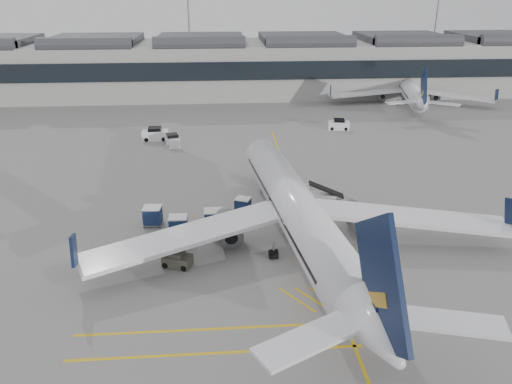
{
  "coord_description": "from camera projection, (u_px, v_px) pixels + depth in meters",
  "views": [
    {
      "loc": [
        1.43,
        -38.68,
        22.28
      ],
      "look_at": [
        4.74,
        5.13,
        4.0
      ],
      "focal_mm": 35.0,
      "sensor_mm": 36.0,
      "label": 1
    }
  ],
  "objects": [
    {
      "name": "light_masts",
      "position": [
        203.0,
        21.0,
        117.57
      ],
      "size": [
        113.0,
        0.6,
        25.45
      ],
      "color": "slate",
      "rests_on": "ground"
    },
    {
      "name": "baggage_cart_b",
      "position": [
        213.0,
        219.0,
        48.91
      ],
      "size": [
        1.9,
        1.57,
        1.99
      ],
      "rotation": [
        0.0,
        0.0,
        0.01
      ],
      "color": "gray",
      "rests_on": "ground"
    },
    {
      "name": "service_van_mid",
      "position": [
        172.0,
        140.0,
        74.47
      ],
      "size": [
        2.57,
        3.81,
        1.79
      ],
      "rotation": [
        0.0,
        0.0,
        1.83
      ],
      "color": "white",
      "rests_on": "ground"
    },
    {
      "name": "safety_cone_nose",
      "position": [
        285.0,
        164.0,
        66.48
      ],
      "size": [
        0.33,
        0.33,
        0.45
      ],
      "primitive_type": "cone",
      "color": "#F24C0A",
      "rests_on": "ground"
    },
    {
      "name": "baggage_cart_a",
      "position": [
        243.0,
        205.0,
        52.28
      ],
      "size": [
        2.01,
        1.86,
        1.71
      ],
      "rotation": [
        0.0,
        0.0,
        -0.39
      ],
      "color": "gray",
      "rests_on": "ground"
    },
    {
      "name": "belt_loader",
      "position": [
        315.0,
        195.0,
        55.52
      ],
      "size": [
        5.41,
        2.24,
        2.17
      ],
      "rotation": [
        0.0,
        0.0,
        -0.12
      ],
      "color": "silver",
      "rests_on": "ground"
    },
    {
      "name": "ground",
      "position": [
        207.0,
        257.0,
        44.07
      ],
      "size": [
        220.0,
        220.0,
        0.0
      ],
      "primitive_type": "plane",
      "color": "gray",
      "rests_on": "ground"
    },
    {
      "name": "ramp_agent_a",
      "position": [
        283.0,
        211.0,
        51.03
      ],
      "size": [
        0.73,
        0.65,
        1.67
      ],
      "primitive_type": "imported",
      "rotation": [
        0.0,
        0.0,
        0.52
      ],
      "color": "orange",
      "rests_on": "ground"
    },
    {
      "name": "airliner_main",
      "position": [
        298.0,
        213.0,
        44.87
      ],
      "size": [
        38.56,
        42.33,
        11.27
      ],
      "rotation": [
        0.0,
        0.0,
        0.11
      ],
      "color": "white",
      "rests_on": "ground"
    },
    {
      "name": "service_van_left",
      "position": [
        155.0,
        134.0,
        77.11
      ],
      "size": [
        3.97,
        2.06,
        2.01
      ],
      "rotation": [
        0.0,
        0.0,
        0.03
      ],
      "color": "white",
      "rests_on": "ground"
    },
    {
      "name": "baggage_cart_d",
      "position": [
        153.0,
        215.0,
        49.63
      ],
      "size": [
        2.01,
        1.72,
        1.98
      ],
      "rotation": [
        0.0,
        0.0,
        -0.09
      ],
      "color": "gray",
      "rests_on": "ground"
    },
    {
      "name": "terminal",
      "position": [
        211.0,
        66.0,
        107.93
      ],
      "size": [
        200.0,
        20.45,
        12.4
      ],
      "color": "#9E9E99",
      "rests_on": "ground"
    },
    {
      "name": "pushback_tug",
      "position": [
        177.0,
        260.0,
        42.54
      ],
      "size": [
        2.72,
        2.18,
        1.33
      ],
      "rotation": [
        0.0,
        0.0,
        -0.37
      ],
      "color": "#4E4E42",
      "rests_on": "ground"
    },
    {
      "name": "ramp_agent_b",
      "position": [
        218.0,
        230.0,
        46.9
      ],
      "size": [
        1.03,
        0.88,
        1.87
      ],
      "primitive_type": "imported",
      "rotation": [
        0.0,
        0.0,
        3.35
      ],
      "color": "orange",
      "rests_on": "ground"
    },
    {
      "name": "safety_cone_engine",
      "position": [
        372.0,
        222.0,
        50.14
      ],
      "size": [
        0.34,
        0.34,
        0.47
      ],
      "primitive_type": "cone",
      "color": "#F24C0A",
      "rests_on": "ground"
    },
    {
      "name": "airliner_far",
      "position": [
        410.0,
        90.0,
        100.22
      ],
      "size": [
        31.75,
        35.04,
        9.43
      ],
      "rotation": [
        0.0,
        0.0,
        -0.21
      ],
      "color": "white",
      "rests_on": "ground"
    },
    {
      "name": "apron_markings",
      "position": [
        301.0,
        207.0,
        53.97
      ],
      "size": [
        0.25,
        60.0,
        0.01
      ],
      "primitive_type": "cube",
      "color": "gold",
      "rests_on": "ground"
    },
    {
      "name": "service_van_right",
      "position": [
        339.0,
        125.0,
        82.89
      ],
      "size": [
        3.64,
        2.21,
        1.76
      ],
      "rotation": [
        0.0,
        0.0,
        -0.15
      ],
      "color": "white",
      "rests_on": "ground"
    },
    {
      "name": "baggage_cart_c",
      "position": [
        178.0,
        225.0,
        47.64
      ],
      "size": [
        1.87,
        1.54,
        1.96
      ],
      "rotation": [
        0.0,
        0.0,
        -0.01
      ],
      "color": "gray",
      "rests_on": "ground"
    }
  ]
}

